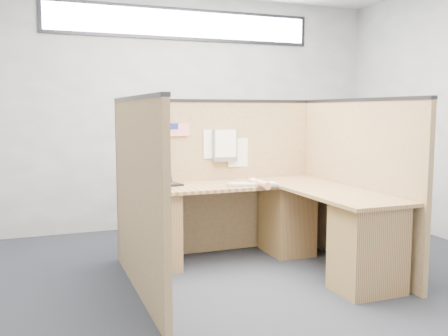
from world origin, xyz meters
name	(u,v)px	position (x,y,z in m)	size (l,w,h in m)	color
floor	(261,281)	(0.00, 0.00, 0.00)	(5.00, 5.00, 0.00)	black
wall_back	(184,112)	(0.00, 2.25, 1.40)	(5.00, 5.00, 0.00)	gray
clerestory_window	(184,24)	(0.00, 2.23, 2.45)	(3.30, 0.04, 0.38)	#232328
cubicle_partitions	(242,183)	(0.00, 0.43, 0.77)	(2.06, 1.83, 1.53)	olive
l_desk	(266,226)	(0.18, 0.29, 0.39)	(1.95, 1.75, 0.73)	brown
laptop	(162,179)	(-0.63, 0.84, 0.78)	(0.36, 0.36, 0.22)	black
keyboard	(253,184)	(0.13, 0.48, 0.74)	(0.49, 0.27, 0.03)	gray
mouse	(253,183)	(0.16, 0.52, 0.75)	(0.10, 0.06, 0.04)	silver
hand_forearm	(260,183)	(0.17, 0.39, 0.77)	(0.10, 0.36, 0.08)	tan
blue_poster	(132,124)	(-0.88, 0.97, 1.30)	(0.17, 0.00, 0.22)	#1D4B87
american_flag	(178,131)	(-0.44, 0.96, 1.23)	(0.19, 0.01, 0.33)	olive
file_holder	(225,145)	(0.04, 0.94, 1.08)	(0.25, 0.05, 0.32)	slate
paper_left	(214,144)	(-0.07, 0.97, 1.09)	(0.22, 0.00, 0.28)	white
paper_right	(238,153)	(0.19, 0.97, 1.00)	(0.23, 0.00, 0.29)	white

